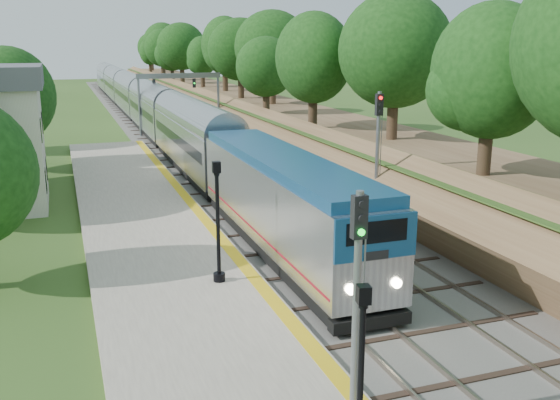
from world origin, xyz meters
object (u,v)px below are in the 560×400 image
object	(u,v)px
train	(142,105)
lamppost_far	(218,229)
signal_gantry	(179,87)
signal_platform	(357,286)
lamppost_mid	(360,390)
signal_farside	(378,143)

from	to	relation	value
train	lamppost_far	size ratio (longest dim) A/B	24.89
signal_gantry	signal_platform	world-z (taller)	signal_gantry
lamppost_mid	signal_farside	bearing A→B (deg)	61.18
lamppost_mid	signal_platform	distance (m)	2.33
lamppost_mid	signal_farside	size ratio (longest dim) A/B	0.62
signal_gantry	signal_platform	size ratio (longest dim) A/B	1.46
lamppost_mid	signal_platform	xyz separation A→B (m)	(0.62, 1.52, 1.65)
lamppost_mid	lamppost_far	world-z (taller)	lamppost_far
lamppost_mid	signal_farside	distance (m)	20.25
lamppost_far	signal_gantry	bearing A→B (deg)	81.45
signal_platform	lamppost_far	bearing A→B (deg)	94.57
train	signal_farside	distance (m)	45.62
signal_gantry	lamppost_far	bearing A→B (deg)	-98.55
signal_platform	train	bearing A→B (deg)	87.29
train	lamppost_mid	size ratio (longest dim) A/B	27.53
lamppost_far	signal_platform	bearing A→B (deg)	-85.43
train	lamppost_mid	world-z (taller)	lamppost_mid
train	lamppost_far	xyz separation A→B (m)	(-3.70, -51.30, 0.27)
train	signal_farside	bearing A→B (deg)	-82.18
signal_gantry	train	bearing A→B (deg)	103.56
signal_gantry	signal_farside	xyz separation A→B (m)	(3.73, -34.91, -0.59)
signal_platform	signal_farside	bearing A→B (deg)	60.59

